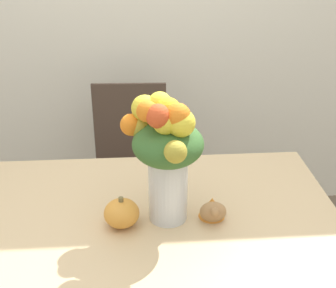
% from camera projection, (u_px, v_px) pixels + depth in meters
% --- Properties ---
extents(dining_table, '(1.42, 0.94, 0.77)m').
position_uv_depth(dining_table, '(148.00, 238.00, 1.75)').
color(dining_table, '#D1B284').
rests_on(dining_table, ground_plane).
extents(flower_vase, '(0.28, 0.28, 0.46)m').
position_uv_depth(flower_vase, '(166.00, 151.00, 1.58)').
color(flower_vase, silver).
rests_on(flower_vase, dining_table).
extents(pumpkin, '(0.13, 0.13, 0.11)m').
position_uv_depth(pumpkin, '(122.00, 213.00, 1.64)').
color(pumpkin, gold).
rests_on(pumpkin, dining_table).
extents(turkey_figurine, '(0.10, 0.13, 0.08)m').
position_uv_depth(turkey_figurine, '(212.00, 209.00, 1.68)').
color(turkey_figurine, '#A87A4C').
rests_on(turkey_figurine, dining_table).
extents(dining_chair_near_window, '(0.44, 0.44, 0.96)m').
position_uv_depth(dining_chair_near_window, '(131.00, 172.00, 2.57)').
color(dining_chair_near_window, '#47382D').
rests_on(dining_chair_near_window, ground_plane).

